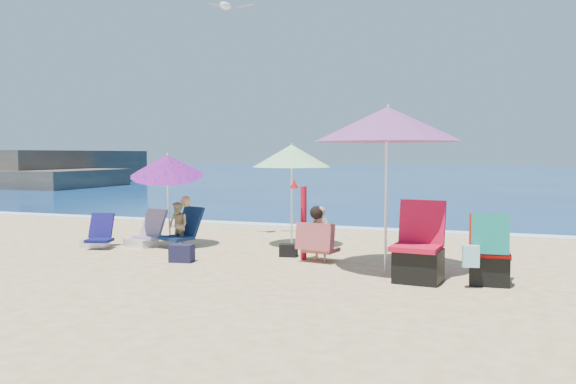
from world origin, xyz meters
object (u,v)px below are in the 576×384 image
(furled_umbrella, at_px, (302,215))
(camp_chair_right, at_px, (489,258))
(umbrella_turquoise, at_px, (387,124))
(camp_chair_left, at_px, (419,258))
(chair_navy, at_px, (98,238))
(chair_rainbow, at_px, (146,237))
(umbrella_blue, at_px, (167,165))
(person_left, at_px, (180,224))
(seagull, at_px, (226,6))
(person_center, at_px, (319,235))
(umbrella_striped, at_px, (292,156))

(furled_umbrella, bearing_deg, camp_chair_right, -17.61)
(umbrella_turquoise, distance_m, camp_chair_left, 2.00)
(chair_navy, bearing_deg, chair_rainbow, 26.90)
(umbrella_blue, bearing_deg, person_left, -1.28)
(furled_umbrella, distance_m, person_left, 2.58)
(furled_umbrella, height_order, person_left, furled_umbrella)
(umbrella_blue, relative_size, person_left, 1.96)
(chair_rainbow, bearing_deg, furled_umbrella, -6.48)
(chair_navy, relative_size, seagull, 0.89)
(person_left, bearing_deg, camp_chair_left, -18.34)
(person_center, bearing_deg, seagull, 143.65)
(umbrella_blue, height_order, furled_umbrella, umbrella_blue)
(umbrella_striped, height_order, person_left, umbrella_striped)
(umbrella_striped, relative_size, chair_navy, 2.58)
(umbrella_turquoise, height_order, seagull, seagull)
(person_left, height_order, seagull, seagull)
(camp_chair_left, bearing_deg, umbrella_blue, 162.53)
(camp_chair_left, bearing_deg, seagull, 146.23)
(umbrella_turquoise, distance_m, furled_umbrella, 2.10)
(chair_rainbow, xyz_separation_m, seagull, (1.02, 1.39, 4.46))
(seagull, bearing_deg, person_center, -36.35)
(umbrella_turquoise, relative_size, chair_rainbow, 3.34)
(umbrella_turquoise, xyz_separation_m, seagull, (-3.65, 2.22, 2.49))
(umbrella_striped, height_order, seagull, seagull)
(umbrella_blue, bearing_deg, person_center, -9.82)
(umbrella_turquoise, height_order, umbrella_blue, umbrella_turquoise)
(umbrella_blue, relative_size, camp_chair_right, 1.91)
(umbrella_turquoise, bearing_deg, chair_rainbow, 169.86)
(person_center, xyz_separation_m, seagull, (-2.49, 1.83, 4.21))
(umbrella_striped, bearing_deg, chair_navy, -158.73)
(chair_rainbow, height_order, camp_chair_left, camp_chair_left)
(umbrella_striped, bearing_deg, umbrella_turquoise, -39.67)
(umbrella_striped, height_order, umbrella_blue, umbrella_striped)
(umbrella_blue, xyz_separation_m, seagull, (0.60, 1.30, 3.13))
(chair_navy, bearing_deg, person_center, -0.68)
(chair_navy, relative_size, chair_rainbow, 1.02)
(seagull, bearing_deg, camp_chair_left, -33.77)
(seagull, bearing_deg, umbrella_turquoise, -31.33)
(umbrella_striped, bearing_deg, furled_umbrella, -63.63)
(umbrella_blue, bearing_deg, chair_navy, -157.96)
(furled_umbrella, bearing_deg, camp_chair_left, -27.63)
(umbrella_blue, distance_m, furled_umbrella, 2.92)
(umbrella_striped, xyz_separation_m, camp_chair_left, (2.65, -2.33, -1.36))
(umbrella_blue, xyz_separation_m, person_left, (0.26, -0.01, -1.08))
(umbrella_turquoise, relative_size, furled_umbrella, 1.85)
(chair_rainbow, xyz_separation_m, camp_chair_left, (5.22, -1.42, 0.15))
(umbrella_blue, relative_size, person_center, 2.05)
(umbrella_turquoise, distance_m, umbrella_striped, 2.77)
(umbrella_turquoise, distance_m, person_center, 2.11)
(umbrella_turquoise, height_order, umbrella_striped, umbrella_turquoise)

